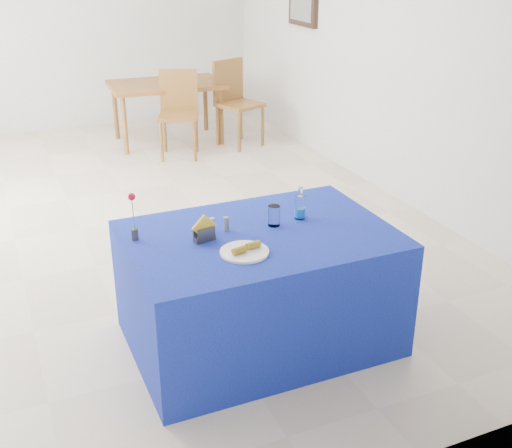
% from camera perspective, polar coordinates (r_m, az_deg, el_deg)
% --- Properties ---
extents(floor, '(7.00, 7.00, 0.00)m').
position_cam_1_polar(floor, '(6.05, -10.23, 0.42)').
color(floor, beige).
rests_on(floor, ground).
extents(room_shell, '(7.00, 7.00, 7.00)m').
position_cam_1_polar(room_shell, '(5.60, -11.58, 17.05)').
color(room_shell, silver).
rests_on(room_shell, ground).
extents(picture_frame, '(0.06, 0.64, 0.52)m').
position_cam_1_polar(picture_frame, '(7.96, 4.23, 19.01)').
color(picture_frame, black).
rests_on(picture_frame, room_shell).
extents(picture_art, '(0.02, 0.52, 0.40)m').
position_cam_1_polar(picture_art, '(7.95, 4.06, 19.01)').
color(picture_art, '#998C66').
rests_on(picture_art, room_shell).
extents(plate, '(0.28, 0.28, 0.01)m').
position_cam_1_polar(plate, '(3.62, -1.04, -2.50)').
color(plate, white).
rests_on(plate, blue_table).
extents(drinking_glass, '(0.07, 0.07, 0.13)m').
position_cam_1_polar(drinking_glass, '(3.94, 1.62, 0.74)').
color(drinking_glass, silver).
rests_on(drinking_glass, blue_table).
extents(salt_shaker, '(0.03, 0.03, 0.08)m').
position_cam_1_polar(salt_shaker, '(3.88, -3.91, -0.04)').
color(salt_shaker, slate).
rests_on(salt_shaker, blue_table).
extents(pepper_shaker, '(0.03, 0.03, 0.08)m').
position_cam_1_polar(pepper_shaker, '(3.89, -2.67, 0.03)').
color(pepper_shaker, slate).
rests_on(pepper_shaker, blue_table).
extents(blue_table, '(1.60, 1.10, 0.76)m').
position_cam_1_polar(blue_table, '(4.04, 0.30, -5.71)').
color(blue_table, navy).
rests_on(blue_table, floor).
extents(water_bottle, '(0.07, 0.07, 0.21)m').
position_cam_1_polar(water_bottle, '(4.05, 3.93, 1.46)').
color(water_bottle, white).
rests_on(water_bottle, blue_table).
extents(napkin_holder, '(0.15, 0.08, 0.16)m').
position_cam_1_polar(napkin_holder, '(3.76, -4.63, -0.82)').
color(napkin_holder, '#38383D').
rests_on(napkin_holder, blue_table).
extents(rose_vase, '(0.04, 0.04, 0.29)m').
position_cam_1_polar(rose_vase, '(3.79, -10.84, 0.50)').
color(rose_vase, '#27272C').
rests_on(rose_vase, blue_table).
extents(oak_table, '(1.42, 0.95, 0.76)m').
position_cam_1_polar(oak_table, '(8.23, -7.99, 11.81)').
color(oak_table, brown).
rests_on(oak_table, floor).
extents(chair_bg_left, '(0.58, 0.58, 1.00)m').
position_cam_1_polar(chair_bg_left, '(7.71, -6.89, 10.28)').
color(chair_bg_left, brown).
rests_on(chair_bg_left, floor).
extents(chair_bg_right, '(0.60, 0.60, 1.04)m').
position_cam_1_polar(chair_bg_right, '(8.08, -1.92, 11.25)').
color(chair_bg_right, brown).
rests_on(chair_bg_right, floor).
extents(banana_pieces, '(0.19, 0.09, 0.04)m').
position_cam_1_polar(banana_pieces, '(3.60, -0.86, -2.11)').
color(banana_pieces, gold).
rests_on(banana_pieces, plate).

